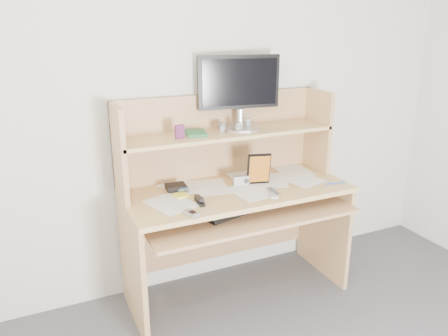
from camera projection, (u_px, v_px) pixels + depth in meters
name	position (u px, v px, depth m)	size (l,w,h in m)	color
back_wall	(217.00, 101.00, 2.83)	(3.60, 0.04, 2.50)	silver
desk	(232.00, 193.00, 2.80)	(1.40, 0.70, 1.30)	tan
paper_clutter	(238.00, 188.00, 2.71)	(1.32, 0.54, 0.01)	white
keyboard	(237.00, 208.00, 2.64)	(0.50, 0.28, 0.03)	black
tv_remote	(273.00, 193.00, 2.61)	(0.05, 0.17, 0.02)	#A7A7A2
flip_phone	(192.00, 213.00, 2.32)	(0.05, 0.09, 0.02)	#AAAAAC
stapler	(200.00, 200.00, 2.48)	(0.03, 0.12, 0.04)	black
wallet	(176.00, 187.00, 2.68)	(0.12, 0.10, 0.03)	black
sticky_note_pad	(181.00, 195.00, 2.59)	(0.08, 0.08, 0.01)	gold
digital_camera	(241.00, 180.00, 2.75)	(0.10, 0.04, 0.06)	#B1B1B4
game_case	(259.00, 169.00, 2.74)	(0.15, 0.02, 0.21)	black
blue_pen	(336.00, 183.00, 2.78)	(0.01, 0.01, 0.14)	blue
card_box	(180.00, 132.00, 2.56)	(0.06, 0.02, 0.08)	#A51F16
shelf_book	(196.00, 133.00, 2.66)	(0.12, 0.17, 0.02)	#2D713C
chip_stack_a	(222.00, 129.00, 2.70)	(0.04, 0.04, 0.05)	black
chip_stack_b	(238.00, 127.00, 2.72)	(0.04, 0.04, 0.06)	white
chip_stack_c	(222.00, 126.00, 2.76)	(0.04, 0.04, 0.05)	black
chip_stack_d	(248.00, 123.00, 2.81)	(0.04, 0.04, 0.07)	white
monitor	(239.00, 90.00, 2.75)	(0.53, 0.27, 0.46)	#B7B7BC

